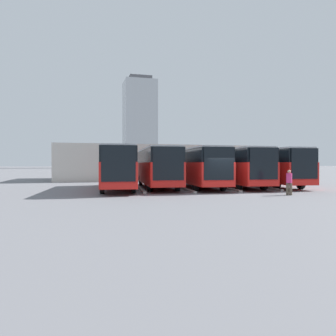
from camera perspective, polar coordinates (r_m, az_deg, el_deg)
name	(u,v)px	position (r m, az deg, el deg)	size (l,w,h in m)	color
ground_plane	(225,193)	(23.53, 9.83, -4.38)	(600.00, 600.00, 0.00)	slate
bus_0	(268,166)	(31.89, 17.02, 0.33)	(3.45, 11.96, 3.40)	red
curb_divider_0	(261,187)	(29.56, 15.88, -3.22)	(0.24, 7.24, 0.15)	#9E9E99
bus_1	(234,166)	(30.09, 11.44, 0.33)	(3.45, 11.96, 3.40)	red
curb_divider_1	(224,188)	(27.84, 9.76, -3.44)	(0.24, 7.24, 0.15)	#9E9E99
bus_2	(197,166)	(28.74, 5.12, 0.32)	(3.45, 11.96, 3.40)	red
curb_divider_2	(184,189)	(26.60, 2.83, -3.62)	(0.24, 7.24, 0.15)	#9E9E99
bus_3	(157,166)	(28.28, -1.96, 0.32)	(3.45, 11.96, 3.40)	red
curb_divider_3	(140,189)	(26.31, -4.86, -3.67)	(0.24, 7.24, 0.15)	#9E9E99
bus_4	(117,166)	(26.84, -8.87, 0.29)	(3.45, 11.96, 3.40)	red
pedestrian	(289,182)	(23.21, 20.34, -2.24)	(0.53, 0.53, 1.68)	brown
station_building	(156,163)	(44.74, -2.06, 0.94)	(26.20, 12.94, 4.49)	beige
office_tower	(140,124)	(188.82, -4.98, 7.69)	(17.61, 17.61, 51.49)	#ADB2B7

